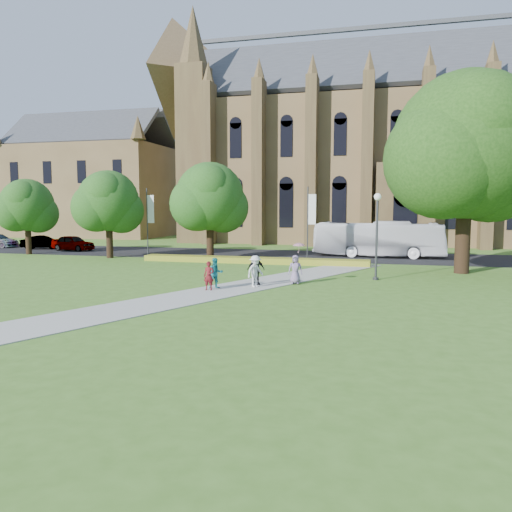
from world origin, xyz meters
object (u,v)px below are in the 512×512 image
(tour_coach, at_px, (379,239))
(car_1, at_px, (43,242))
(large_tree, at_px, (467,146))
(car_0, at_px, (73,243))
(pedestrian_0, at_px, (209,276))
(streetlamp, at_px, (377,226))

(tour_coach, bearing_deg, car_1, 93.77)
(large_tree, bearing_deg, car_1, 167.16)
(car_0, relative_size, pedestrian_0, 2.95)
(streetlamp, height_order, car_1, streetlamp)
(car_1, bearing_deg, streetlamp, -128.31)
(car_0, bearing_deg, streetlamp, -103.13)
(pedestrian_0, bearing_deg, tour_coach, 67.12)
(tour_coach, height_order, car_1, tour_coach)
(large_tree, xyz_separation_m, pedestrian_0, (-14.00, -10.74, -7.56))
(car_1, bearing_deg, large_tree, -119.44)
(tour_coach, xyz_separation_m, pedestrian_0, (-8.49, -20.13, -0.78))
(car_0, distance_m, pedestrian_0, 28.35)
(tour_coach, relative_size, car_0, 2.50)
(streetlamp, height_order, pedestrian_0, streetlamp)
(car_0, bearing_deg, pedestrian_0, -121.80)
(car_1, relative_size, pedestrian_0, 2.73)
(streetlamp, relative_size, large_tree, 0.40)
(large_tree, distance_m, tour_coach, 12.82)
(streetlamp, relative_size, tour_coach, 0.47)
(car_0, height_order, pedestrian_0, pedestrian_0)
(streetlamp, xyz_separation_m, car_0, (-29.65, 12.64, -2.51))
(streetlamp, bearing_deg, car_1, 158.29)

